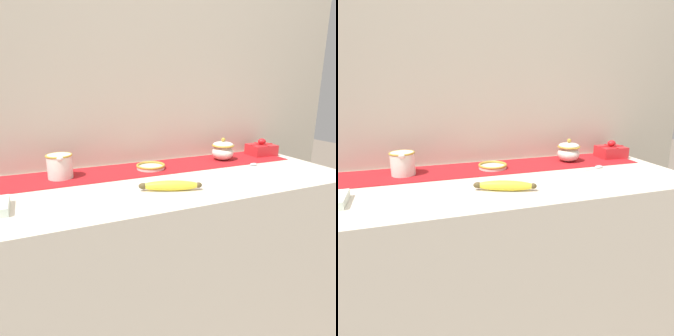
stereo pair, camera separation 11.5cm
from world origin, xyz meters
TOP-DOWN VIEW (x-y plane):
  - countertop at (0.00, 0.00)m, footprint 1.49×0.60m
  - back_wall at (0.00, 0.32)m, footprint 2.29×0.04m
  - table_runner at (0.00, 0.17)m, footprint 1.37×0.24m
  - cream_pitcher at (-0.38, 0.17)m, footprint 0.10×0.12m
  - sugar_bowl at (0.38, 0.17)m, footprint 0.11×0.11m
  - small_dish at (-0.01, 0.16)m, footprint 0.13×0.13m
  - banana at (-0.04, -0.13)m, footprint 0.22×0.11m
  - spoon at (0.45, 0.03)m, footprint 0.15×0.07m
  - gift_box at (0.63, 0.19)m, footprint 0.14×0.12m

SIDE VIEW (x-z plane):
  - countertop at x=0.00m, z-range 0.00..0.94m
  - table_runner at x=0.00m, z-range 0.94..0.94m
  - spoon at x=0.45m, z-range 0.94..0.95m
  - small_dish at x=-0.01m, z-range 0.94..0.96m
  - banana at x=-0.04m, z-range 0.94..0.97m
  - gift_box at x=0.63m, z-range 0.93..1.01m
  - sugar_bowl at x=0.38m, z-range 0.93..1.04m
  - cream_pitcher at x=-0.38m, z-range 0.94..1.04m
  - back_wall at x=0.00m, z-range 0.00..2.40m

